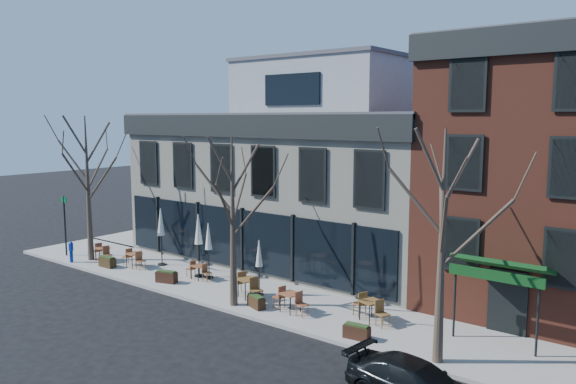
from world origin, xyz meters
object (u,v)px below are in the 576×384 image
Objects in this scene: parked_sedan at (416,384)px; call_box at (71,251)px; umbrella_0 at (161,225)px; cafe_set_0 at (102,252)px.

parked_sedan is 21.48m from call_box.
cafe_set_0 is at bearing -156.63° from umbrella_0.
call_box is 0.67× the size of cafe_set_0.
umbrella_0 is at bearing 23.37° from cafe_set_0.
umbrella_0 is at bearing 80.03° from parked_sedan.
umbrella_0 reaches higher than call_box.
cafe_set_0 is at bearing 49.51° from call_box.
parked_sedan is 20.62m from cafe_set_0.
cafe_set_0 is at bearing 86.46° from parked_sedan.
call_box is at bearing 90.20° from parked_sedan.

